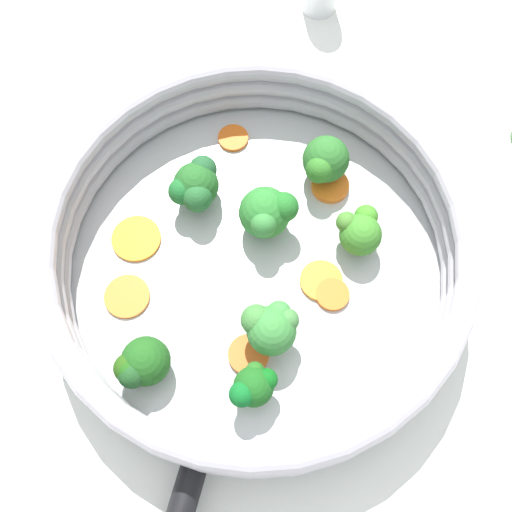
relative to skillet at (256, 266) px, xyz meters
name	(u,v)px	position (x,y,z in m)	size (l,w,h in m)	color
ground_plane	(256,269)	(0.00, 0.00, -0.01)	(4.00, 4.00, 0.00)	white
skillet	(256,266)	(0.00, 0.00, 0.00)	(0.35, 0.35, 0.02)	#B2B5B7
skillet_rim_wall	(256,249)	(0.00, 0.00, 0.04)	(0.37, 0.37, 0.06)	#B2ADB9
skillet_rivet_left	(151,428)	(0.13, -0.11, 0.01)	(0.01, 0.01, 0.01)	#AEB5BA
skillet_rivet_right	(254,458)	(0.17, -0.03, 0.01)	(0.01, 0.01, 0.01)	#B5B4B5
carrot_slice_0	(136,239)	(-0.04, -0.11, 0.01)	(0.05, 0.05, 0.00)	orange
carrot_slice_1	(330,186)	(-0.07, 0.08, 0.01)	(0.04, 0.04, 0.01)	orange
carrot_slice_2	(321,281)	(0.03, 0.05, 0.01)	(0.04, 0.04, 0.00)	orange
carrot_slice_3	(332,294)	(0.04, 0.06, 0.01)	(0.03, 0.03, 0.00)	orange
carrot_slice_4	(248,355)	(0.08, -0.02, 0.01)	(0.04, 0.04, 0.00)	#D85C20
carrot_slice_5	(127,296)	(0.01, -0.12, 0.01)	(0.04, 0.04, 0.00)	orange
carrot_slice_6	(234,138)	(-0.14, 0.00, 0.01)	(0.03, 0.03, 0.00)	#D65C17
broccoli_floret_0	(253,386)	(0.12, -0.02, 0.04)	(0.04, 0.04, 0.04)	#669547
broccoli_floret_1	(358,228)	(-0.01, 0.09, 0.04)	(0.04, 0.04, 0.04)	#7FA760
broccoli_floret_2	(267,213)	(-0.03, 0.02, 0.04)	(0.05, 0.05, 0.05)	#648655
broccoli_floret_3	(324,162)	(-0.08, 0.08, 0.04)	(0.05, 0.04, 0.05)	#6FA758
broccoli_floret_4	(271,327)	(0.07, 0.00, 0.04)	(0.04, 0.05, 0.05)	#66854E
broccoli_floret_5	(195,186)	(-0.07, -0.04, 0.04)	(0.05, 0.05, 0.05)	#7D985A
broccoli_floret_6	(140,365)	(0.08, -0.11, 0.03)	(0.04, 0.05, 0.04)	#7DB161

